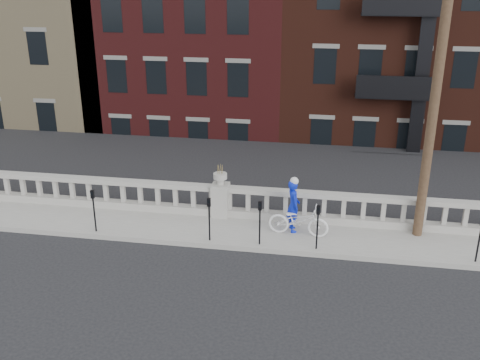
{
  "coord_description": "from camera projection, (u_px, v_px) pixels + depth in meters",
  "views": [
    {
      "loc": [
        3.35,
        -11.75,
        7.55
      ],
      "look_at": [
        0.77,
        3.2,
        1.73
      ],
      "focal_mm": 40.0,
      "sensor_mm": 36.0,
      "label": 1
    }
  ],
  "objects": [
    {
      "name": "cyclist",
      "position": [
        293.0,
        206.0,
        16.29
      ],
      "size": [
        0.55,
        0.69,
        1.65
      ],
      "primitive_type": "imported",
      "rotation": [
        0.0,
        0.0,
        1.87
      ],
      "color": "#0D21C8",
      "rests_on": "sidewalk"
    },
    {
      "name": "ground",
      "position": [
        190.0,
        282.0,
        14.05
      ],
      "size": [
        120.0,
        120.0,
        0.0
      ],
      "primitive_type": "plane",
      "color": "black",
      "rests_on": "ground"
    },
    {
      "name": "planter_pedestal",
      "position": [
        220.0,
        196.0,
        17.38
      ],
      "size": [
        0.55,
        0.55,
        1.76
      ],
      "color": "gray",
      "rests_on": "sidewalk"
    },
    {
      "name": "bicycle",
      "position": [
        298.0,
        220.0,
        16.13
      ],
      "size": [
        1.87,
        0.78,
        0.96
      ],
      "primitive_type": "imported",
      "rotation": [
        0.0,
        0.0,
        1.49
      ],
      "color": "white",
      "rests_on": "sidewalk"
    },
    {
      "name": "parking_meter_d",
      "position": [
        318.0,
        222.0,
        15.16
      ],
      "size": [
        0.1,
        0.09,
        1.36
      ],
      "color": "black",
      "rests_on": "sidewalk"
    },
    {
      "name": "parking_meter_e",
      "position": [
        480.0,
        234.0,
        14.47
      ],
      "size": [
        0.1,
        0.09,
        1.36
      ],
      "color": "black",
      "rests_on": "sidewalk"
    },
    {
      "name": "parking_meter_c",
      "position": [
        260.0,
        218.0,
        15.42
      ],
      "size": [
        0.1,
        0.09,
        1.36
      ],
      "color": "black",
      "rests_on": "sidewalk"
    },
    {
      "name": "parking_meter_a",
      "position": [
        94.0,
        206.0,
        16.23
      ],
      "size": [
        0.1,
        0.09,
        1.36
      ],
      "color": "black",
      "rests_on": "sidewalk"
    },
    {
      "name": "parking_meter_b",
      "position": [
        209.0,
        214.0,
        15.66
      ],
      "size": [
        0.1,
        0.09,
        1.36
      ],
      "color": "black",
      "rests_on": "sidewalk"
    },
    {
      "name": "lower_level",
      "position": [
        289.0,
        57.0,
        34.22
      ],
      "size": [
        80.0,
        44.0,
        20.8
      ],
      "color": "#605E59",
      "rests_on": "ground"
    },
    {
      "name": "balustrade",
      "position": [
        221.0,
        201.0,
        17.45
      ],
      "size": [
        28.0,
        0.34,
        1.03
      ],
      "color": "gray",
      "rests_on": "sidewalk"
    },
    {
      "name": "sidewalk",
      "position": [
        215.0,
        230.0,
        16.78
      ],
      "size": [
        32.0,
        2.2,
        0.15
      ],
      "primitive_type": "cube",
      "color": "gray",
      "rests_on": "ground"
    },
    {
      "name": "utility_pole",
      "position": [
        439.0,
        66.0,
        14.5
      ],
      "size": [
        1.6,
        0.28,
        10.0
      ],
      "color": "#422D1E",
      "rests_on": "sidewalk"
    }
  ]
}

